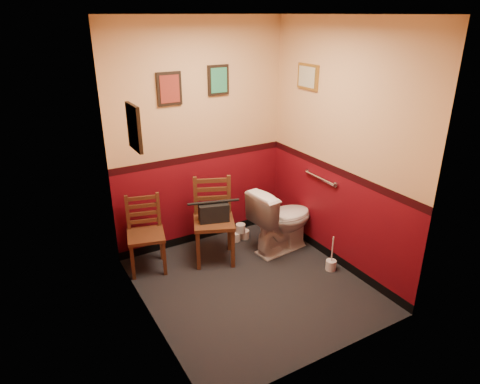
# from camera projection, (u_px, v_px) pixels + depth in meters

# --- Properties ---
(floor) EXTENTS (2.20, 2.40, 0.00)m
(floor) POSITION_uv_depth(u_px,v_px,m) (252.00, 285.00, 4.61)
(floor) COLOR black
(floor) RESTS_ON ground
(ceiling) EXTENTS (2.20, 2.40, 0.00)m
(ceiling) POSITION_uv_depth(u_px,v_px,m) (255.00, 14.00, 3.56)
(ceiling) COLOR silver
(ceiling) RESTS_ON ground
(wall_back) EXTENTS (2.20, 0.00, 2.70)m
(wall_back) POSITION_uv_depth(u_px,v_px,m) (200.00, 138.00, 5.04)
(wall_back) COLOR #5E0811
(wall_back) RESTS_ON ground
(wall_front) EXTENTS (2.20, 0.00, 2.70)m
(wall_front) POSITION_uv_depth(u_px,v_px,m) (339.00, 214.00, 3.12)
(wall_front) COLOR #5E0811
(wall_front) RESTS_ON ground
(wall_left) EXTENTS (0.00, 2.40, 2.70)m
(wall_left) POSITION_uv_depth(u_px,v_px,m) (141.00, 189.00, 3.58)
(wall_left) COLOR #5E0811
(wall_left) RESTS_ON ground
(wall_right) EXTENTS (0.00, 2.40, 2.70)m
(wall_right) POSITION_uv_depth(u_px,v_px,m) (340.00, 150.00, 4.59)
(wall_right) COLOR #5E0811
(wall_right) RESTS_ON ground
(grab_bar) EXTENTS (0.05, 0.56, 0.06)m
(grab_bar) POSITION_uv_depth(u_px,v_px,m) (320.00, 178.00, 4.93)
(grab_bar) COLOR silver
(grab_bar) RESTS_ON wall_right
(framed_print_back_a) EXTENTS (0.28, 0.04, 0.36)m
(framed_print_back_a) POSITION_uv_depth(u_px,v_px,m) (169.00, 89.00, 4.63)
(framed_print_back_a) COLOR black
(framed_print_back_a) RESTS_ON wall_back
(framed_print_back_b) EXTENTS (0.26, 0.04, 0.34)m
(framed_print_back_b) POSITION_uv_depth(u_px,v_px,m) (218.00, 80.00, 4.89)
(framed_print_back_b) COLOR black
(framed_print_back_b) RESTS_ON wall_back
(framed_print_left) EXTENTS (0.04, 0.30, 0.38)m
(framed_print_left) POSITION_uv_depth(u_px,v_px,m) (134.00, 127.00, 3.47)
(framed_print_left) COLOR black
(framed_print_left) RESTS_ON wall_left
(framed_print_right) EXTENTS (0.04, 0.34, 0.28)m
(framed_print_right) POSITION_uv_depth(u_px,v_px,m) (308.00, 77.00, 4.79)
(framed_print_right) COLOR olive
(framed_print_right) RESTS_ON wall_right
(toilet) EXTENTS (0.86, 0.54, 0.80)m
(toilet) POSITION_uv_depth(u_px,v_px,m) (282.00, 220.00, 5.17)
(toilet) COLOR white
(toilet) RESTS_ON floor
(toilet_brush) EXTENTS (0.12, 0.12, 0.42)m
(toilet_brush) POSITION_uv_depth(u_px,v_px,m) (331.00, 264.00, 4.86)
(toilet_brush) COLOR silver
(toilet_brush) RESTS_ON floor
(chair_left) EXTENTS (0.49, 0.49, 0.86)m
(chair_left) POSITION_uv_depth(u_px,v_px,m) (146.00, 234.00, 4.78)
(chair_left) COLOR #572F1A
(chair_left) RESTS_ON floor
(chair_right) EXTENTS (0.60, 0.60, 0.98)m
(chair_right) POSITION_uv_depth(u_px,v_px,m) (214.00, 220.00, 4.95)
(chair_right) COLOR #572F1A
(chair_right) RESTS_ON floor
(handbag) EXTENTS (0.37, 0.26, 0.25)m
(handbag) POSITION_uv_depth(u_px,v_px,m) (214.00, 212.00, 4.86)
(handbag) COLOR black
(handbag) RESTS_ON chair_right
(tp_stack) EXTENTS (0.25, 0.13, 0.22)m
(tp_stack) POSITION_uv_depth(u_px,v_px,m) (240.00, 233.00, 5.50)
(tp_stack) COLOR silver
(tp_stack) RESTS_ON floor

